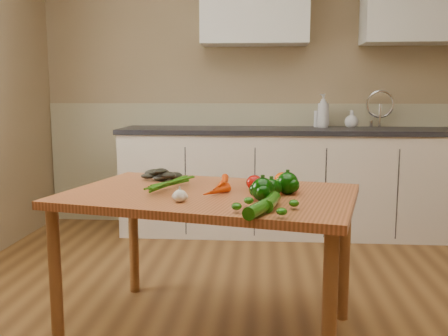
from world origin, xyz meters
The scene contains 18 objects.
room centered at (0.00, 0.17, 1.25)m, with size 4.04×5.04×2.64m.
counter_run centered at (0.21, 2.19, 0.46)m, with size 2.84×0.64×1.14m.
upper_cabinets centered at (0.51, 2.32, 1.95)m, with size 2.15×0.35×0.70m.
table centered at (-0.27, 0.29, 0.64)m, with size 1.51×1.15×0.72m.
soap_bottle_a centered at (0.49, 2.30, 1.04)m, with size 0.11×0.11×0.29m, color silver.
soap_bottle_b centered at (0.48, 2.35, 1.01)m, with size 0.09×0.10×0.21m, color silver.
soap_bottle_c centered at (0.73, 2.29, 0.97)m, with size 0.12×0.12×0.15m, color silver.
carrot_bunch centered at (-0.30, 0.31, 0.75)m, with size 0.25×0.19×0.07m, color #CD3804, non-canonical shape.
leafy_greens centered at (-0.56, 0.61, 0.77)m, with size 0.19×0.17×0.10m, color black, non-canonical shape.
garlic_bulb centered at (-0.38, 0.06, 0.75)m, with size 0.06×0.06×0.05m, color beige.
pepper_a centered at (0.02, 0.21, 0.76)m, with size 0.08×0.08×0.08m, color #063202.
pepper_b centered at (0.10, 0.27, 0.77)m, with size 0.10×0.10×0.10m, color #063202.
pepper_c centered at (-0.02, 0.11, 0.77)m, with size 0.10×0.10×0.10m, color #063202.
tomato_a centered at (-0.06, 0.36, 0.76)m, with size 0.08×0.08×0.07m, color #990802.
tomato_b centered at (0.08, 0.44, 0.76)m, with size 0.08×0.08×0.08m, color #D14105.
tomato_c centered at (0.12, 0.33, 0.75)m, with size 0.07×0.07×0.06m, color #D14105.
zucchini_a centered at (0.02, -0.03, 0.75)m, with size 0.05×0.05×0.19m, color #154E08.
zucchini_b centered at (-0.03, -0.16, 0.75)m, with size 0.05×0.05×0.19m, color #154E08.
Camera 1 is at (-0.02, -2.04, 1.19)m, focal length 40.00 mm.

